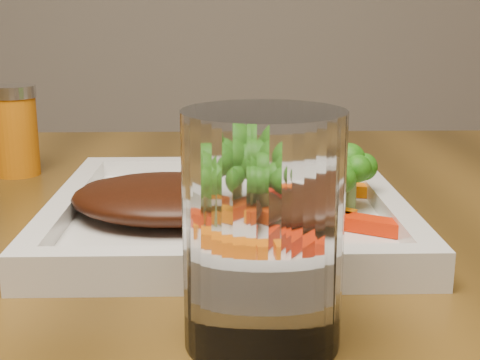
{
  "coord_description": "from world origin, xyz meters",
  "views": [
    {
      "loc": [
        0.29,
        -0.51,
        0.92
      ],
      "look_at": [
        0.31,
        -0.01,
        0.79
      ],
      "focal_mm": 50.0,
      "sensor_mm": 36.0,
      "label": 1
    }
  ],
  "objects_px": {
    "plate": "(227,218)",
    "spice_shaker": "(15,131)",
    "drinking_glass": "(263,230)",
    "steak": "(168,198)"
  },
  "relations": [
    {
      "from": "plate",
      "to": "spice_shaker",
      "type": "distance_m",
      "value": 0.28
    },
    {
      "from": "plate",
      "to": "spice_shaker",
      "type": "height_order",
      "value": "spice_shaker"
    },
    {
      "from": "plate",
      "to": "drinking_glass",
      "type": "distance_m",
      "value": 0.2
    },
    {
      "from": "spice_shaker",
      "to": "plate",
      "type": "bearing_deg",
      "value": -38.7
    },
    {
      "from": "plate",
      "to": "drinking_glass",
      "type": "height_order",
      "value": "drinking_glass"
    },
    {
      "from": "plate",
      "to": "steak",
      "type": "relative_size",
      "value": 1.83
    },
    {
      "from": "spice_shaker",
      "to": "drinking_glass",
      "type": "relative_size",
      "value": 0.77
    },
    {
      "from": "plate",
      "to": "drinking_glass",
      "type": "relative_size",
      "value": 2.25
    },
    {
      "from": "steak",
      "to": "drinking_glass",
      "type": "xyz_separation_m",
      "value": [
        0.06,
        -0.18,
        0.03
      ]
    },
    {
      "from": "steak",
      "to": "spice_shaker",
      "type": "height_order",
      "value": "spice_shaker"
    }
  ]
}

